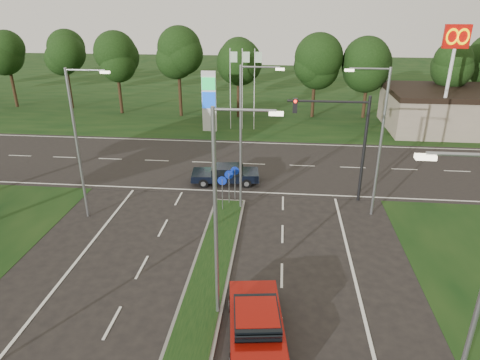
{
  "coord_description": "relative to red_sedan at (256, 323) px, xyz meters",
  "views": [
    {
      "loc": [
        3.18,
        -8.43,
        12.45
      ],
      "look_at": [
        0.81,
        15.49,
        2.2
      ],
      "focal_mm": 32.0,
      "sensor_mm": 36.0,
      "label": 1
    }
  ],
  "objects": [
    {
      "name": "streetlight_right_near",
      "position": [
        6.28,
        -2.74,
        4.34
      ],
      "size": [
        2.53,
        0.22,
        9.0
      ],
      "rotation": [
        0.0,
        0.0,
        3.14
      ],
      "color": "gray",
      "rests_on": "ground"
    },
    {
      "name": "treeline_far",
      "position": [
        -2.42,
        35.2,
        6.09
      ],
      "size": [
        6.0,
        6.0,
        9.9
      ],
      "color": "black",
      "rests_on": "ground"
    },
    {
      "name": "streetlight_median_near",
      "position": [
        -1.52,
        1.26,
        4.34
      ],
      "size": [
        2.53,
        0.22,
        9.0
      ],
      "color": "gray",
      "rests_on": "ground"
    },
    {
      "name": "traffic_signal",
      "position": [
        4.67,
        13.26,
        3.91
      ],
      "size": [
        5.1,
        0.42,
        7.0
      ],
      "color": "black",
      "rests_on": "ground"
    },
    {
      "name": "median_signs",
      "position": [
        -2.52,
        11.66,
        0.97
      ],
      "size": [
        1.16,
        1.76,
        2.38
      ],
      "color": "gray",
      "rests_on": "ground"
    },
    {
      "name": "mcdonalds_sign",
      "position": [
        15.48,
        27.24,
        7.24
      ],
      "size": [
        2.2,
        0.47,
        10.4
      ],
      "color": "silver",
      "rests_on": "ground"
    },
    {
      "name": "navy_sedan",
      "position": [
        -3.2,
        15.27,
        -0.03
      ],
      "size": [
        4.95,
        2.4,
        1.32
      ],
      "rotation": [
        0.0,
        0.0,
        1.67
      ],
      "color": "black",
      "rests_on": "ground"
    },
    {
      "name": "red_sedan",
      "position": [
        0.0,
        0.0,
        0.0
      ],
      "size": [
        2.68,
        5.24,
        1.38
      ],
      "rotation": [
        0.0,
        0.0,
        0.13
      ],
      "color": "maroon",
      "rests_on": "ground"
    },
    {
      "name": "median_kerb",
      "position": [
        -2.52,
        -0.74,
        -0.68
      ],
      "size": [
        2.0,
        26.0,
        0.12
      ],
      "primitive_type": "cube",
      "color": "slate",
      "rests_on": "ground"
    },
    {
      "name": "streetlight_left_far",
      "position": [
        -10.82,
        9.26,
        4.34
      ],
      "size": [
        2.53,
        0.22,
        9.0
      ],
      "color": "gray",
      "rests_on": "ground"
    },
    {
      "name": "gas_pylon",
      "position": [
        -6.3,
        28.31,
        2.45
      ],
      "size": [
        5.8,
        1.26,
        8.0
      ],
      "color": "silver",
      "rests_on": "ground"
    },
    {
      "name": "streetlight_right_far",
      "position": [
        6.28,
        11.26,
        4.34
      ],
      "size": [
        2.53,
        0.22,
        9.0
      ],
      "rotation": [
        0.0,
        0.0,
        3.14
      ],
      "color": "gray",
      "rests_on": "ground"
    },
    {
      "name": "cross_road",
      "position": [
        -2.52,
        19.26,
        -0.74
      ],
      "size": [
        160.0,
        12.0,
        0.02
      ],
      "primitive_type": "cube",
      "color": "black",
      "rests_on": "ground"
    },
    {
      "name": "verge_far",
      "position": [
        -2.52,
        50.26,
        -0.74
      ],
      "size": [
        160.0,
        50.0,
        0.02
      ],
      "primitive_type": "cube",
      "color": "black",
      "rests_on": "ground"
    },
    {
      "name": "commercial_building",
      "position": [
        19.48,
        31.26,
        1.26
      ],
      "size": [
        16.0,
        9.0,
        4.0
      ],
      "primitive_type": "cube",
      "color": "gray",
      "rests_on": "ground"
    },
    {
      "name": "streetlight_median_far",
      "position": [
        -1.52,
        11.26,
        4.34
      ],
      "size": [
        2.53,
        0.22,
        9.0
      ],
      "color": "gray",
      "rests_on": "ground"
    }
  ]
}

